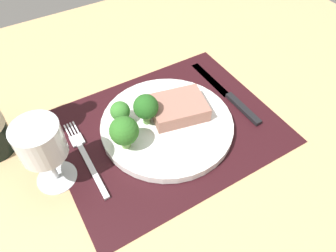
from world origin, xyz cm
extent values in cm
cube|color=tan|center=(0.00, 0.00, -1.50)|extent=(140.00, 110.00, 3.00)
cube|color=black|center=(0.00, 0.00, 0.15)|extent=(42.69, 33.60, 0.30)
cylinder|color=white|center=(0.00, 0.00, 1.10)|extent=(25.86, 25.86, 1.60)
cube|color=#9E6B5B|center=(3.14, 0.94, 3.39)|extent=(12.07, 10.26, 2.97)
cylinder|color=#5B8942|center=(-3.33, 2.00, 2.99)|extent=(1.44, 1.44, 2.18)
sphere|color=#235B1E|center=(-3.33, 2.00, 6.09)|extent=(4.74, 4.74, 4.74)
cylinder|color=#6B994C|center=(-7.48, 4.66, 2.53)|extent=(1.99, 1.99, 1.27)
sphere|color=#387A2D|center=(-7.48, 4.66, 4.77)|extent=(3.77, 3.77, 3.77)
cylinder|color=#6B994C|center=(-9.30, -1.21, 2.88)|extent=(1.68, 1.68, 1.95)
sphere|color=#2D6B23|center=(-9.30, -1.21, 6.06)|extent=(5.19, 5.19, 5.19)
cube|color=silver|center=(-16.48, -2.00, 0.55)|extent=(1.00, 13.00, 0.50)
cube|color=silver|center=(-16.48, 5.80, 0.55)|extent=(2.40, 2.60, 0.40)
cube|color=silver|center=(-17.38, 8.90, 0.55)|extent=(0.30, 3.60, 0.35)
cube|color=silver|center=(-16.78, 8.90, 0.55)|extent=(0.30, 3.60, 0.35)
cube|color=silver|center=(-16.18, 8.90, 0.55)|extent=(0.30, 3.60, 0.35)
cube|color=silver|center=(-15.58, 8.90, 0.55)|extent=(0.30, 3.60, 0.35)
cube|color=black|center=(16.08, -3.90, 0.70)|extent=(1.40, 10.00, 0.80)
cube|color=silver|center=(16.08, 7.60, 0.45)|extent=(1.80, 13.00, 0.30)
cylinder|color=silver|center=(-22.30, 0.02, 0.20)|extent=(6.89, 6.89, 0.40)
cylinder|color=silver|center=(-22.30, 0.02, 3.83)|extent=(0.80, 0.80, 6.87)
cylinder|color=silver|center=(-22.30, 0.02, 10.28)|extent=(7.35, 7.35, 6.03)
cylinder|color=#560C19|center=(-22.30, 0.02, 8.79)|extent=(6.47, 6.47, 3.03)
camera|label=1|loc=(-20.78, -35.20, 47.18)|focal=33.56mm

